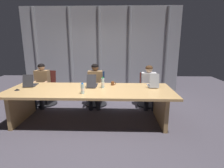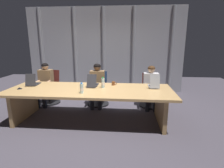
{
  "view_description": "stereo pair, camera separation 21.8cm",
  "coord_description": "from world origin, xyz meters",
  "views": [
    {
      "loc": [
        0.61,
        -3.76,
        1.77
      ],
      "look_at": [
        0.48,
        0.1,
        0.84
      ],
      "focal_mm": 28.72,
      "sensor_mm": 36.0,
      "label": 1
    },
    {
      "loc": [
        0.82,
        -3.75,
        1.77
      ],
      "look_at": [
        0.48,
        0.1,
        0.84
      ],
      "focal_mm": 28.72,
      "sensor_mm": 36.0,
      "label": 2
    }
  ],
  "objects": [
    {
      "name": "office_chair_left_mid",
      "position": [
        0.0,
        1.11,
        0.35
      ],
      "size": [
        0.6,
        0.6,
        0.93
      ],
      "rotation": [
        0.0,
        0.0,
        -1.62
      ],
      "color": "navy",
      "rests_on": "ground_plane"
    },
    {
      "name": "person_left_end",
      "position": [
        -1.48,
        0.95,
        0.66
      ],
      "size": [
        0.39,
        0.55,
        1.18
      ],
      "rotation": [
        0.0,
        0.0,
        -1.6
      ],
      "color": "olive",
      "rests_on": "ground_plane"
    },
    {
      "name": "person_center",
      "position": [
        1.45,
        0.95,
        0.65
      ],
      "size": [
        0.4,
        0.55,
        1.14
      ],
      "rotation": [
        0.0,
        0.0,
        -1.58
      ],
      "color": "silver",
      "rests_on": "ground_plane"
    },
    {
      "name": "office_chair_center",
      "position": [
        1.47,
        1.11,
        0.34
      ],
      "size": [
        0.6,
        0.6,
        0.9
      ],
      "rotation": [
        0.0,
        0.0,
        -1.53
      ],
      "color": "#511E19",
      "rests_on": "ground_plane"
    },
    {
      "name": "office_chair_left_end",
      "position": [
        -1.43,
        1.11,
        0.35
      ],
      "size": [
        0.6,
        0.61,
        0.95
      ],
      "rotation": [
        0.0,
        0.0,
        -1.73
      ],
      "color": "#511E19",
      "rests_on": "ground_plane"
    },
    {
      "name": "conference_mic_left_side",
      "position": [
        -1.55,
        -0.13,
        0.76
      ],
      "size": [
        0.11,
        0.11,
        0.03
      ],
      "primitive_type": "cone",
      "color": "black",
      "rests_on": "conference_table"
    },
    {
      "name": "water_bottle_primary",
      "position": [
        0.27,
        0.13,
        0.85
      ],
      "size": [
        0.07,
        0.07,
        0.24
      ],
      "color": "silver",
      "rests_on": "conference_table"
    },
    {
      "name": "ground_plane",
      "position": [
        0.0,
        0.0,
        0.0
      ],
      "size": [
        10.83,
        10.83,
        0.0
      ],
      "primitive_type": "plane",
      "color": "#47424C"
    },
    {
      "name": "laptop_left_mid",
      "position": [
        0.02,
        0.28,
        0.8
      ],
      "size": [
        0.22,
        0.46,
        0.3
      ],
      "rotation": [
        0.0,
        0.0,
        1.57
      ],
      "color": "#2D2D33",
      "rests_on": "conference_table"
    },
    {
      "name": "coffee_mug_near",
      "position": [
        0.49,
        0.4,
        0.79
      ],
      "size": [
        0.12,
        0.08,
        0.09
      ],
      "color": "brown",
      "rests_on": "conference_table"
    },
    {
      "name": "laptop_left_end",
      "position": [
        -1.43,
        0.25,
        0.8
      ],
      "size": [
        0.28,
        0.4,
        0.29
      ],
      "rotation": [
        0.0,
        0.0,
        1.68
      ],
      "color": "#2D2D33",
      "rests_on": "conference_table"
    },
    {
      "name": "laptop_center",
      "position": [
        1.42,
        0.26,
        0.8
      ],
      "size": [
        0.22,
        0.4,
        0.33
      ],
      "rotation": [
        0.0,
        0.0,
        1.59
      ],
      "color": "#A8ADB7",
      "rests_on": "conference_table"
    },
    {
      "name": "curtain_backdrop",
      "position": [
        -0.0,
        2.57,
        1.45
      ],
      "size": [
        5.42,
        0.17,
        2.9
      ],
      "color": "#9999A0",
      "rests_on": "ground_plane"
    },
    {
      "name": "conference_table",
      "position": [
        0.0,
        0.0,
        0.59
      ],
      "size": [
        3.61,
        1.27,
        0.74
      ],
      "color": "tan",
      "rests_on": "ground_plane"
    },
    {
      "name": "water_bottle_secondary",
      "position": [
        -0.09,
        -0.33,
        0.84
      ],
      "size": [
        0.07,
        0.07,
        0.22
      ],
      "color": "silver",
      "rests_on": "conference_table"
    },
    {
      "name": "person_left_mid",
      "position": [
        -0.0,
        0.96,
        0.67
      ],
      "size": [
        0.41,
        0.56,
        1.18
      ],
      "rotation": [
        0.0,
        0.0,
        -1.54
      ],
      "color": "olive",
      "rests_on": "ground_plane"
    }
  ]
}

